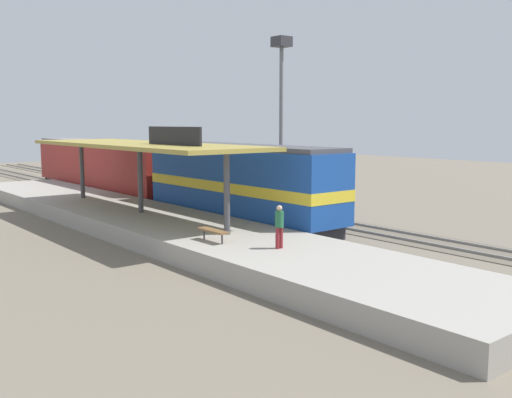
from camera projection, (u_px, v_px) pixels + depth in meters
ground_plane at (237, 216)px, 35.90m from camera, size 120.00×120.00×0.00m
track_near at (210, 219)px, 34.65m from camera, size 3.20×110.00×0.16m
track_far at (269, 212)px, 37.52m from camera, size 3.20×110.00×0.16m
platform at (141, 221)px, 31.72m from camera, size 6.00×44.00×0.90m
station_canopy at (140, 146)px, 31.12m from camera, size 5.20×18.00×4.70m
platform_bench at (213, 231)px, 23.86m from camera, size 0.44×1.70×0.50m
locomotive at (239, 184)px, 32.14m from camera, size 2.93×14.43×4.44m
passenger_carriage_single at (102, 167)px, 46.02m from camera, size 2.90×20.00×4.24m
light_mast at (281, 85)px, 40.31m from camera, size 1.10×1.10×11.70m
person_waiting at (279, 224)px, 22.48m from camera, size 0.34×0.34×1.71m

